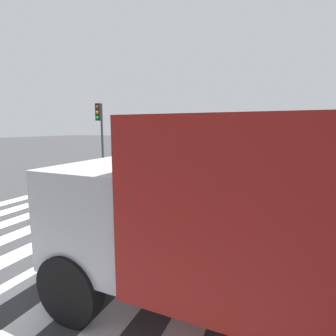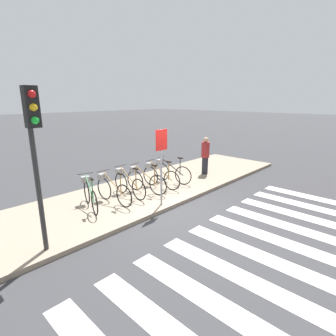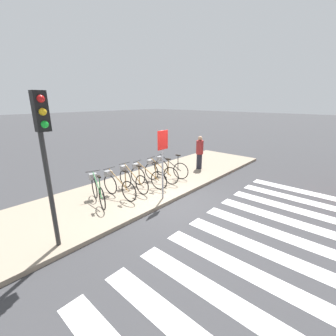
{
  "view_description": "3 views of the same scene",
  "coord_description": "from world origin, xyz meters",
  "px_view_note": "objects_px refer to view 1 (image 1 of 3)",
  "views": [
    {
      "loc": [
        4.1,
        -9.45,
        2.41
      ],
      "look_at": [
        -0.56,
        1.07,
        0.64
      ],
      "focal_mm": 28.0,
      "sensor_mm": 36.0,
      "label": 1
    },
    {
      "loc": [
        -5.37,
        -4.98,
        3.24
      ],
      "look_at": [
        1.37,
        1.4,
        0.79
      ],
      "focal_mm": 28.0,
      "sensor_mm": 36.0,
      "label": 2
    },
    {
      "loc": [
        -5.17,
        -4.48,
        3.3
      ],
      "look_at": [
        0.31,
        0.42,
        1.08
      ],
      "focal_mm": 24.0,
      "sensor_mm": 36.0,
      "label": 3
    }
  ],
  "objects_px": {
    "truck": "(249,210)",
    "parked_bicycle_0": "(151,166)",
    "parked_bicycle_3": "(189,169)",
    "pedestrian": "(269,166)",
    "traffic_light": "(100,125)",
    "parked_bicycle_2": "(178,168)",
    "sign_post": "(171,146)",
    "parked_bicycle_4": "(205,170)",
    "parked_bicycle_1": "(163,168)",
    "parked_bicycle_5": "(222,171)"
  },
  "relations": [
    {
      "from": "parked_bicycle_3",
      "to": "pedestrian",
      "type": "height_order",
      "value": "pedestrian"
    },
    {
      "from": "parked_bicycle_2",
      "to": "pedestrian",
      "type": "bearing_deg",
      "value": -4.33
    },
    {
      "from": "parked_bicycle_4",
      "to": "truck",
      "type": "bearing_deg",
      "value": -70.72
    },
    {
      "from": "parked_bicycle_2",
      "to": "parked_bicycle_5",
      "type": "relative_size",
      "value": 1.02
    },
    {
      "from": "parked_bicycle_3",
      "to": "parked_bicycle_5",
      "type": "bearing_deg",
      "value": 4.72
    },
    {
      "from": "truck",
      "to": "sign_post",
      "type": "bearing_deg",
      "value": 120.16
    },
    {
      "from": "parked_bicycle_2",
      "to": "sign_post",
      "type": "relative_size",
      "value": 0.73
    },
    {
      "from": "parked_bicycle_2",
      "to": "truck",
      "type": "bearing_deg",
      "value": -62.94
    },
    {
      "from": "parked_bicycle_5",
      "to": "truck",
      "type": "distance_m",
      "value": 8.27
    },
    {
      "from": "parked_bicycle_3",
      "to": "parked_bicycle_5",
      "type": "relative_size",
      "value": 1.0
    },
    {
      "from": "parked_bicycle_4",
      "to": "pedestrian",
      "type": "xyz_separation_m",
      "value": [
        2.59,
        -0.18,
        0.38
      ]
    },
    {
      "from": "parked_bicycle_0",
      "to": "sign_post",
      "type": "xyz_separation_m",
      "value": [
        1.63,
        -1.36,
        1.11
      ]
    },
    {
      "from": "parked_bicycle_5",
      "to": "sign_post",
      "type": "distance_m",
      "value": 2.5
    },
    {
      "from": "pedestrian",
      "to": "traffic_light",
      "type": "xyz_separation_m",
      "value": [
        -7.15,
        -1.1,
        1.6
      ]
    },
    {
      "from": "traffic_light",
      "to": "parked_bicycle_4",
      "type": "bearing_deg",
      "value": 15.76
    },
    {
      "from": "traffic_light",
      "to": "parked_bicycle_5",
      "type": "bearing_deg",
      "value": 14.8
    },
    {
      "from": "parked_bicycle_1",
      "to": "parked_bicycle_3",
      "type": "relative_size",
      "value": 1.01
    },
    {
      "from": "parked_bicycle_5",
      "to": "traffic_light",
      "type": "bearing_deg",
      "value": -165.2
    },
    {
      "from": "parked_bicycle_0",
      "to": "parked_bicycle_1",
      "type": "distance_m",
      "value": 0.7
    },
    {
      "from": "parked_bicycle_0",
      "to": "parked_bicycle_2",
      "type": "relative_size",
      "value": 0.96
    },
    {
      "from": "parked_bicycle_4",
      "to": "sign_post",
      "type": "xyz_separation_m",
      "value": [
        -1.1,
        -1.23,
        1.11
      ]
    },
    {
      "from": "parked_bicycle_3",
      "to": "parked_bicycle_2",
      "type": "bearing_deg",
      "value": 167.73
    },
    {
      "from": "parked_bicycle_0",
      "to": "parked_bicycle_3",
      "type": "height_order",
      "value": "same"
    },
    {
      "from": "parked_bicycle_0",
      "to": "traffic_light",
      "type": "bearing_deg",
      "value": -142.29
    },
    {
      "from": "parked_bicycle_5",
      "to": "parked_bicycle_2",
      "type": "bearing_deg",
      "value": 179.69
    },
    {
      "from": "parked_bicycle_4",
      "to": "parked_bicycle_5",
      "type": "distance_m",
      "value": 0.71
    },
    {
      "from": "parked_bicycle_0",
      "to": "parked_bicycle_4",
      "type": "height_order",
      "value": "same"
    },
    {
      "from": "pedestrian",
      "to": "parked_bicycle_4",
      "type": "bearing_deg",
      "value": 175.97
    },
    {
      "from": "parked_bicycle_1",
      "to": "parked_bicycle_3",
      "type": "xyz_separation_m",
      "value": [
        1.31,
        -0.01,
        0.0
      ]
    },
    {
      "from": "parked_bicycle_3",
      "to": "sign_post",
      "type": "distance_m",
      "value": 1.69
    },
    {
      "from": "parked_bicycle_2",
      "to": "parked_bicycle_0",
      "type": "bearing_deg",
      "value": 179.45
    },
    {
      "from": "parked_bicycle_0",
      "to": "parked_bicycle_5",
      "type": "xyz_separation_m",
      "value": [
        3.43,
        -0.02,
        0.0
      ]
    },
    {
      "from": "truck",
      "to": "pedestrian",
      "type": "xyz_separation_m",
      "value": [
        -0.16,
        7.68,
        -0.51
      ]
    },
    {
      "from": "parked_bicycle_3",
      "to": "traffic_light",
      "type": "bearing_deg",
      "value": -161.64
    },
    {
      "from": "parked_bicycle_0",
      "to": "traffic_light",
      "type": "distance_m",
      "value": 3.04
    },
    {
      "from": "pedestrian",
      "to": "parked_bicycle_1",
      "type": "bearing_deg",
      "value": 177.78
    },
    {
      "from": "parked_bicycle_3",
      "to": "parked_bicycle_1",
      "type": "bearing_deg",
      "value": 179.43
    },
    {
      "from": "parked_bicycle_1",
      "to": "parked_bicycle_4",
      "type": "relative_size",
      "value": 1.0
    },
    {
      "from": "parked_bicycle_1",
      "to": "parked_bicycle_2",
      "type": "height_order",
      "value": "same"
    },
    {
      "from": "parked_bicycle_3",
      "to": "pedestrian",
      "type": "relative_size",
      "value": 1.05
    },
    {
      "from": "parked_bicycle_3",
      "to": "parked_bicycle_5",
      "type": "height_order",
      "value": "same"
    },
    {
      "from": "parked_bicycle_0",
      "to": "truck",
      "type": "height_order",
      "value": "truck"
    },
    {
      "from": "parked_bicycle_0",
      "to": "parked_bicycle_1",
      "type": "relative_size",
      "value": 0.96
    },
    {
      "from": "parked_bicycle_3",
      "to": "parked_bicycle_4",
      "type": "xyz_separation_m",
      "value": [
        0.73,
        0.02,
        0.0
      ]
    },
    {
      "from": "parked_bicycle_1",
      "to": "parked_bicycle_3",
      "type": "bearing_deg",
      "value": -0.57
    },
    {
      "from": "parked_bicycle_5",
      "to": "traffic_light",
      "type": "xyz_separation_m",
      "value": [
        -5.26,
        -1.39,
        1.97
      ]
    },
    {
      "from": "parked_bicycle_4",
      "to": "truck",
      "type": "height_order",
      "value": "truck"
    },
    {
      "from": "sign_post",
      "to": "truck",
      "type": "bearing_deg",
      "value": -59.84
    },
    {
      "from": "traffic_light",
      "to": "pedestrian",
      "type": "bearing_deg",
      "value": 8.78
    },
    {
      "from": "truck",
      "to": "parked_bicycle_0",
      "type": "bearing_deg",
      "value": 124.45
    }
  ]
}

